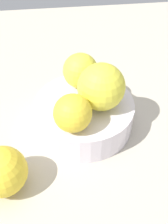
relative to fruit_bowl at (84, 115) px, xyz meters
The scene contains 6 objects.
ground_plane 3.75cm from the fruit_bowl, ahead, with size 110.00×110.00×2.00cm, color #BCB29E.
fruit_bowl is the anchor object (origin of this frame).
orange_in_bowl_0 7.90cm from the fruit_bowl, 104.58° to the right, with size 8.55×8.55×8.55cm, color yellow.
orange_in_bowl_1 8.84cm from the fruit_bowl, 155.60° to the left, with size 6.52×6.52×6.52cm, color yellow.
orange_in_bowl_2 8.52cm from the fruit_bowl, ahead, with size 6.88×6.88×6.88cm, color yellow.
orange_loose_0 18.94cm from the fruit_bowl, 130.32° to the left, with size 8.10×8.10×8.10cm, color yellow.
Camera 1 is at (-38.49, 4.73, 41.34)cm, focal length 45.09 mm.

